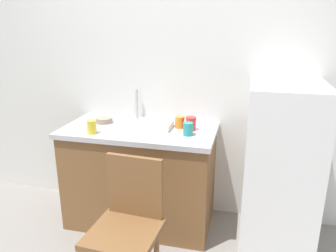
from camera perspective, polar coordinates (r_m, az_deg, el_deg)
name	(u,v)px	position (r m, az deg, el deg)	size (l,w,h in m)	color
back_wall	(164,66)	(2.86, -0.66, 10.35)	(4.80, 0.10, 2.60)	silver
cabinet_base	(141,178)	(2.84, -4.72, -8.85)	(1.19, 0.60, 0.81)	brown
countertop	(139,130)	(2.67, -4.95, -0.72)	(1.23, 0.64, 0.04)	#B7B7BC
faucet	(137,104)	(2.89, -5.40, 3.80)	(0.02, 0.02, 0.26)	#B7B7BC
refrigerator	(280,167)	(2.62, 18.77, -6.74)	(0.52, 0.62, 1.25)	white
chair	(128,224)	(2.09, -6.95, -16.39)	(0.43, 0.43, 0.89)	brown
dish_tray	(154,125)	(2.65, -2.37, 0.22)	(0.28, 0.20, 0.05)	white
terracotta_bowl	(104,120)	(2.84, -10.94, 1.00)	(0.14, 0.14, 0.04)	gray
cup_teal	(188,129)	(2.48, 3.49, -0.51)	(0.07, 0.07, 0.10)	teal
cup_red	(191,124)	(2.60, 3.94, 0.43)	(0.08, 0.08, 0.11)	red
cup_orange	(180,122)	(2.65, 2.04, 0.68)	(0.08, 0.08, 0.09)	orange
cup_yellow	(92,127)	(2.58, -13.00, -0.16)	(0.07, 0.07, 0.10)	yellow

